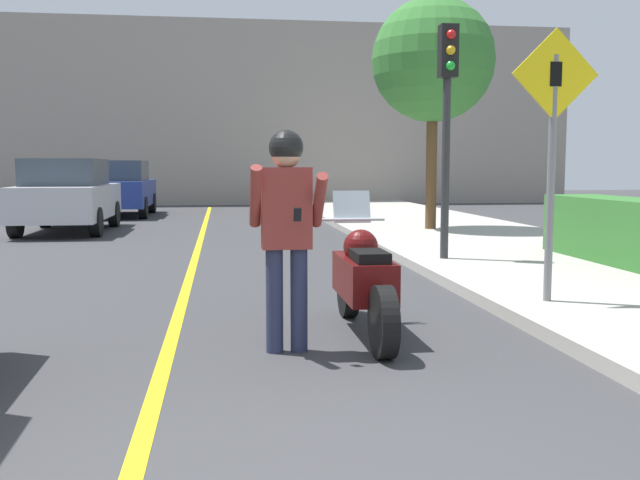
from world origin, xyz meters
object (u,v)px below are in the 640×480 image
(motorcycle, at_px, (363,281))
(parked_car_silver, at_px, (68,195))
(crossing_sign, at_px, (553,139))
(street_tree, at_px, (433,61))
(person_biker, at_px, (286,216))
(traffic_light, at_px, (447,97))
(parked_car_blue, at_px, (119,188))

(motorcycle, height_order, parked_car_silver, parked_car_silver)
(crossing_sign, bearing_deg, parked_car_silver, 123.84)
(crossing_sign, height_order, street_tree, street_tree)
(motorcycle, xyz_separation_m, parked_car_silver, (-4.77, 10.82, 0.36))
(person_biker, xyz_separation_m, traffic_light, (2.79, 4.57, 1.41))
(traffic_light, bearing_deg, crossing_sign, -89.93)
(motorcycle, relative_size, traffic_light, 0.64)
(person_biker, distance_m, parked_car_blue, 17.00)
(traffic_light, height_order, street_tree, street_tree)
(person_biker, xyz_separation_m, parked_car_blue, (-3.60, 16.61, -0.26))
(person_biker, xyz_separation_m, parked_car_silver, (-4.03, 11.33, -0.26))
(crossing_sign, relative_size, street_tree, 0.55)
(motorcycle, relative_size, person_biker, 1.21)
(motorcycle, distance_m, person_biker, 1.09)
(parked_car_silver, bearing_deg, motorcycle, -66.20)
(motorcycle, height_order, crossing_sign, crossing_sign)
(motorcycle, xyz_separation_m, crossing_sign, (2.06, 0.64, 1.29))
(traffic_light, bearing_deg, parked_car_silver, 135.28)
(street_tree, bearing_deg, parked_car_silver, 167.72)
(crossing_sign, xyz_separation_m, traffic_light, (-0.00, 3.42, 0.75))
(crossing_sign, bearing_deg, parked_car_blue, 112.47)
(person_biker, height_order, parked_car_silver, person_biker)
(traffic_light, bearing_deg, parked_car_blue, 117.97)
(crossing_sign, bearing_deg, traffic_light, 90.07)
(motorcycle, xyz_separation_m, traffic_light, (2.05, 4.06, 2.04))
(person_biker, height_order, parked_car_blue, person_biker)
(person_biker, relative_size, street_tree, 0.36)
(crossing_sign, height_order, parked_car_blue, crossing_sign)
(person_biker, distance_m, parked_car_silver, 12.03)
(motorcycle, relative_size, street_tree, 0.44)
(motorcycle, xyz_separation_m, person_biker, (-0.74, -0.51, 0.62))
(person_biker, bearing_deg, crossing_sign, 22.30)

